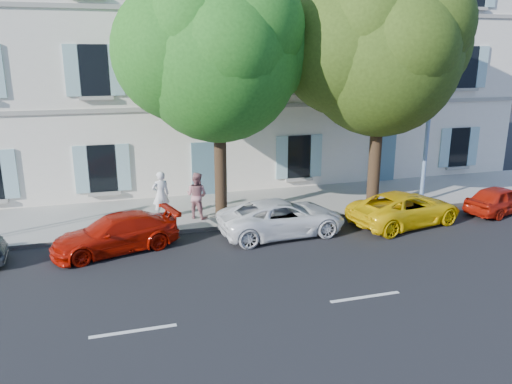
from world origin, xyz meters
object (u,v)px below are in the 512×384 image
object	(u,v)px
car_yellow_supercar	(405,208)
pedestrian_a	(161,195)
car_red_coupe	(116,233)
car_red_hatchback	(500,199)
street_lamp	(435,83)
car_white_coupe	(282,217)
tree_left	(218,61)
tree_right	(381,58)
pedestrian_b	(197,195)

from	to	relation	value
car_yellow_supercar	pedestrian_a	world-z (taller)	pedestrian_a
car_red_coupe	car_red_hatchback	xyz separation A→B (m)	(14.96, -0.19, -0.03)
car_yellow_supercar	street_lamp	xyz separation A→B (m)	(2.14, 1.89, 4.48)
car_red_coupe	street_lamp	distance (m)	13.51
car_white_coupe	car_yellow_supercar	world-z (taller)	car_white_coupe
tree_left	tree_right	xyz separation A→B (m)	(6.23, -0.54, 0.10)
car_white_coupe	car_red_hatchback	size ratio (longest dim) A/B	1.36
car_red_coupe	pedestrian_b	size ratio (longest dim) A/B	2.30
tree_right	pedestrian_b	distance (m)	8.76
car_white_coupe	pedestrian_a	size ratio (longest dim) A/B	2.49
car_white_coupe	tree_right	world-z (taller)	tree_right
tree_right	pedestrian_a	xyz separation A→B (m)	(-8.46, 1.01, -5.01)
car_yellow_supercar	tree_left	size ratio (longest dim) A/B	0.49
car_white_coupe	tree_left	bearing A→B (deg)	34.69
tree_left	street_lamp	xyz separation A→B (m)	(8.67, -0.57, -0.88)
car_red_coupe	car_red_hatchback	bearing A→B (deg)	73.74
tree_left	car_red_hatchback	bearing A→B (deg)	-11.91
car_white_coupe	tree_left	xyz separation A→B (m)	(-1.72, 2.20, 5.34)
tree_right	street_lamp	world-z (taller)	tree_right
car_red_hatchback	tree_left	bearing A→B (deg)	61.26
street_lamp	pedestrian_a	xyz separation A→B (m)	(-10.90, 1.05, -4.04)
car_red_coupe	tree_right	world-z (taller)	tree_right
tree_right	pedestrian_a	distance (m)	9.88
car_white_coupe	tree_right	xyz separation A→B (m)	(4.50, 1.66, 5.44)
car_red_coupe	car_yellow_supercar	bearing A→B (deg)	72.64
car_red_hatchback	pedestrian_a	bearing A→B (deg)	61.24
car_red_coupe	car_yellow_supercar	size ratio (longest dim) A/B	0.92
car_red_coupe	pedestrian_a	size ratio (longest dim) A/B	2.25
car_yellow_supercar	tree_right	distance (m)	5.78
street_lamp	car_white_coupe	bearing A→B (deg)	-166.82
pedestrian_a	pedestrian_b	xyz separation A→B (m)	(1.31, -0.41, -0.02)
pedestrian_b	street_lamp	bearing A→B (deg)	-144.49
car_red_hatchback	street_lamp	distance (m)	5.38
tree_left	tree_right	distance (m)	6.25
pedestrian_a	car_white_coupe	bearing A→B (deg)	136.62
car_white_coupe	pedestrian_a	world-z (taller)	pedestrian_a
car_yellow_supercar	pedestrian_a	size ratio (longest dim) A/B	2.45
car_red_hatchback	street_lamp	xyz separation A→B (m)	(-2.31, 1.75, 4.53)
pedestrian_a	car_yellow_supercar	bearing A→B (deg)	152.12
car_red_coupe	street_lamp	world-z (taller)	street_lamp
car_yellow_supercar	car_red_hatchback	world-z (taller)	car_yellow_supercar
car_red_hatchback	tree_left	distance (m)	12.46
car_white_coupe	pedestrian_a	xyz separation A→B (m)	(-3.96, 2.67, 0.43)
car_yellow_supercar	pedestrian_b	xyz separation A→B (m)	(-7.45, 2.53, 0.42)
car_white_coupe	pedestrian_b	world-z (taller)	pedestrian_b
car_red_coupe	car_white_coupe	xyz separation A→B (m)	(5.71, -0.07, 0.04)
car_red_coupe	pedestrian_b	bearing A→B (deg)	110.15
car_yellow_supercar	pedestrian_a	distance (m)	9.25
car_white_coupe	street_lamp	world-z (taller)	street_lamp
car_yellow_supercar	tree_right	world-z (taller)	tree_right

